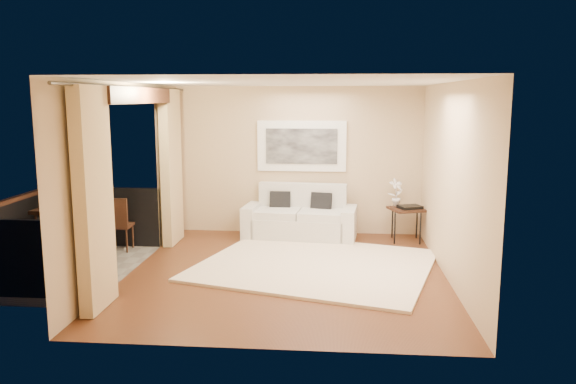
# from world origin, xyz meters

# --- Properties ---
(floor) EXTENTS (5.00, 5.00, 0.00)m
(floor) POSITION_xyz_m (0.00, 0.00, 0.00)
(floor) COLOR #5C311B
(floor) RESTS_ON ground
(room_shell) EXTENTS (5.00, 6.40, 5.00)m
(room_shell) POSITION_xyz_m (-2.13, 0.00, 2.52)
(room_shell) COLOR white
(room_shell) RESTS_ON ground
(balcony) EXTENTS (1.81, 2.60, 1.17)m
(balcony) POSITION_xyz_m (-3.31, 0.00, 0.18)
(balcony) COLOR #605B56
(balcony) RESTS_ON ground
(curtains) EXTENTS (0.16, 4.80, 2.64)m
(curtains) POSITION_xyz_m (-2.11, 0.00, 1.34)
(curtains) COLOR tan
(curtains) RESTS_ON ground
(artwork) EXTENTS (1.62, 0.07, 0.92)m
(artwork) POSITION_xyz_m (0.06, 2.46, 1.62)
(artwork) COLOR white
(artwork) RESTS_ON room_shell
(rug) EXTENTS (3.95, 3.66, 0.04)m
(rug) POSITION_xyz_m (0.40, 0.36, 0.02)
(rug) COLOR #FAE6C9
(rug) RESTS_ON floor
(sofa) EXTENTS (2.05, 1.04, 0.95)m
(sofa) POSITION_xyz_m (0.07, 2.09, 0.34)
(sofa) COLOR silver
(sofa) RESTS_ON floor
(side_table) EXTENTS (0.69, 0.69, 0.59)m
(side_table) POSITION_xyz_m (1.93, 2.00, 0.53)
(side_table) COLOR #311910
(side_table) RESTS_ON floor
(tray) EXTENTS (0.46, 0.40, 0.05)m
(tray) POSITION_xyz_m (1.98, 1.98, 0.62)
(tray) COLOR black
(tray) RESTS_ON side_table
(orchid) EXTENTS (0.32, 0.28, 0.50)m
(orchid) POSITION_xyz_m (1.76, 2.15, 0.84)
(orchid) COLOR white
(orchid) RESTS_ON side_table
(bistro_table) EXTENTS (0.76, 0.76, 0.84)m
(bistro_table) POSITION_xyz_m (-3.44, 0.32, 0.76)
(bistro_table) COLOR #311910
(bistro_table) RESTS_ON balcony
(balcony_chair_far) EXTENTS (0.40, 0.41, 0.90)m
(balcony_chair_far) POSITION_xyz_m (-2.84, 0.91, 0.52)
(balcony_chair_far) COLOR #311910
(balcony_chair_far) RESTS_ON balcony
(balcony_chair_near) EXTENTS (0.47, 0.48, 0.90)m
(balcony_chair_near) POSITION_xyz_m (-2.85, -0.50, 0.52)
(balcony_chair_near) COLOR #311910
(balcony_chair_near) RESTS_ON balcony
(ice_bucket) EXTENTS (0.18, 0.18, 0.20)m
(ice_bucket) POSITION_xyz_m (-3.60, 0.45, 0.94)
(ice_bucket) COLOR silver
(ice_bucket) RESTS_ON bistro_table
(candle) EXTENTS (0.06, 0.06, 0.07)m
(candle) POSITION_xyz_m (-3.38, 0.45, 0.88)
(candle) COLOR red
(candle) RESTS_ON bistro_table
(vase) EXTENTS (0.04, 0.04, 0.18)m
(vase) POSITION_xyz_m (-3.42, 0.11, 0.93)
(vase) COLOR silver
(vase) RESTS_ON bistro_table
(glass_a) EXTENTS (0.06, 0.06, 0.12)m
(glass_a) POSITION_xyz_m (-3.26, 0.28, 0.90)
(glass_a) COLOR silver
(glass_a) RESTS_ON bistro_table
(glass_b) EXTENTS (0.06, 0.06, 0.12)m
(glass_b) POSITION_xyz_m (-3.29, 0.32, 0.90)
(glass_b) COLOR silver
(glass_b) RESTS_ON bistro_table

